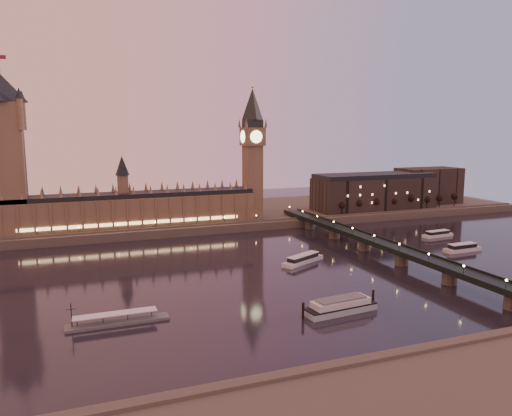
{
  "coord_description": "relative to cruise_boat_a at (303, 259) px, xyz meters",
  "views": [
    {
      "loc": [
        -85.08,
        -246.64,
        76.45
      ],
      "look_at": [
        23.68,
        35.0,
        28.86
      ],
      "focal_mm": 35.0,
      "sensor_mm": 36.0,
      "label": 1
    }
  ],
  "objects": [
    {
      "name": "ground",
      "position": [
        -41.39,
        -5.17,
        -2.2
      ],
      "size": [
        700.0,
        700.0,
        0.0
      ],
      "primitive_type": "plane",
      "color": "black",
      "rests_on": "ground"
    },
    {
      "name": "pontoon_pier",
      "position": [
        -109.93,
        -55.87,
        -1.05
      ],
      "size": [
        40.09,
        6.68,
        10.69
      ],
      "color": "#595B5E",
      "rests_on": "ground"
    },
    {
      "name": "bare_tree_6",
      "position": [
        189.8,
        103.83,
        12.92
      ],
      "size": [
        6.01,
        6.01,
        12.22
      ],
      "color": "black",
      "rests_on": "ground"
    },
    {
      "name": "bare_tree_7",
      "position": [
        206.75,
        103.83,
        12.92
      ],
      "size": [
        6.01,
        6.01,
        12.22
      ],
      "color": "black",
      "rests_on": "ground"
    },
    {
      "name": "bare_tree_1",
      "position": [
        105.02,
        103.83,
        12.92
      ],
      "size": [
        6.01,
        6.01,
        12.22
      ],
      "color": "black",
      "rests_on": "ground"
    },
    {
      "name": "victoria_tower",
      "position": [
        -161.39,
        115.83,
        63.59
      ],
      "size": [
        31.68,
        31.68,
        118.0
      ],
      "color": "brown",
      "rests_on": "ground"
    },
    {
      "name": "bare_tree_5",
      "position": [
        172.84,
        103.83,
        12.92
      ],
      "size": [
        6.01,
        6.01,
        12.22
      ],
      "color": "black",
      "rests_on": "ground"
    },
    {
      "name": "big_ben",
      "position": [
        12.6,
        115.82,
        61.75
      ],
      "size": [
        17.68,
        17.68,
        104.0
      ],
      "color": "brown",
      "rests_on": "ground"
    },
    {
      "name": "bare_tree_3",
      "position": [
        138.93,
        103.83,
        12.92
      ],
      "size": [
        6.01,
        6.01,
        12.22
      ],
      "color": "black",
      "rests_on": "ground"
    },
    {
      "name": "cruise_boat_b",
      "position": [
        122.63,
        29.35,
        -0.2
      ],
      "size": [
        25.01,
        8.19,
        4.54
      ],
      "rotation": [
        0.0,
        0.0,
        0.08
      ],
      "color": "silver",
      "rests_on": "ground"
    },
    {
      "name": "cruise_boat_a",
      "position": [
        0.0,
        0.0,
        0.0
      ],
      "size": [
        30.88,
        20.19,
        4.99
      ],
      "rotation": [
        0.0,
        0.0,
        0.47
      ],
      "color": "silver",
      "rests_on": "ground"
    },
    {
      "name": "westminster_bridge",
      "position": [
        50.22,
        -5.17,
        3.32
      ],
      "size": [
        13.2,
        260.0,
        15.3
      ],
      "color": "black",
      "rests_on": "ground"
    },
    {
      "name": "palace_of_westminster",
      "position": [
        -81.51,
        115.82,
        19.51
      ],
      "size": [
        180.0,
        26.62,
        52.0
      ],
      "color": "brown",
      "rests_on": "ground"
    },
    {
      "name": "far_embankment",
      "position": [
        -11.39,
        159.83,
        0.8
      ],
      "size": [
        560.0,
        130.0,
        6.0
      ],
      "primitive_type": "cube",
      "color": "#423D35",
      "rests_on": "ground"
    },
    {
      "name": "bare_tree_4",
      "position": [
        155.89,
        103.83,
        12.92
      ],
      "size": [
        6.01,
        6.01,
        12.22
      ],
      "color": "black",
      "rests_on": "ground"
    },
    {
      "name": "bare_tree_2",
      "position": [
        121.97,
        103.83,
        12.92
      ],
      "size": [
        6.01,
        6.01,
        12.22
      ],
      "color": "black",
      "rests_on": "ground"
    },
    {
      "name": "moored_barge",
      "position": [
        -20.64,
        -76.9,
        0.68
      ],
      "size": [
        37.03,
        12.04,
        6.82
      ],
      "rotation": [
        0.0,
        0.0,
        0.1
      ],
      "color": "#94AEBD",
      "rests_on": "ground"
    },
    {
      "name": "cruise_boat_c",
      "position": [
        106.75,
        -11.44,
        0.05
      ],
      "size": [
        25.68,
        7.67,
        5.1
      ],
      "rotation": [
        0.0,
        0.0,
        0.03
      ],
      "color": "silver",
      "rests_on": "ground"
    },
    {
      "name": "bare_tree_0",
      "position": [
        88.06,
        103.83,
        12.92
      ],
      "size": [
        6.01,
        6.01,
        12.22
      ],
      "color": "black",
      "rests_on": "ground"
    },
    {
      "name": "city_block",
      "position": [
        153.55,
        125.76,
        20.04
      ],
      "size": [
        155.0,
        45.0,
        34.0
      ],
      "color": "black",
      "rests_on": "ground"
    }
  ]
}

